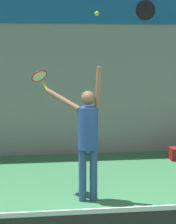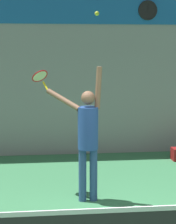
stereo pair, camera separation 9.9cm
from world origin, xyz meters
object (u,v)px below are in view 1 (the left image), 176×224
object	(u,v)px
scoreboard_clock	(146,10)
tennis_player	(87,134)
tennis_racket	(40,77)
tennis_ball	(97,14)

from	to	relation	value
scoreboard_clock	tennis_player	size ratio (longest dim) A/B	0.21
scoreboard_clock	tennis_racket	xyz separation A→B (m)	(-2.52, -2.49, -1.39)
tennis_racket	scoreboard_clock	bearing A→B (deg)	44.73
scoreboard_clock	tennis_racket	world-z (taller)	scoreboard_clock
tennis_racket	tennis_player	bearing A→B (deg)	-37.23
scoreboard_clock	tennis_ball	xyz separation A→B (m)	(-1.61, -3.09, -0.36)
tennis_player	tennis_ball	xyz separation A→B (m)	(0.15, -0.02, 1.93)
tennis_player	tennis_racket	bearing A→B (deg)	142.77
tennis_player	tennis_racket	distance (m)	1.31
scoreboard_clock	tennis_ball	distance (m)	3.50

